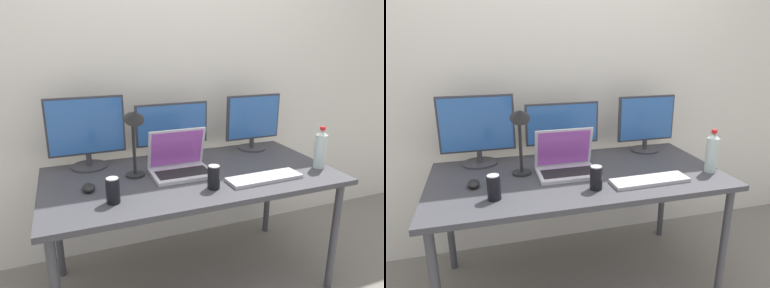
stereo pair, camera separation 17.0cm
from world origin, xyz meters
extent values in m
plane|color=gray|center=(0.00, 0.00, 0.00)|extent=(16.00, 16.00, 0.00)
cube|color=silver|center=(0.00, 0.59, 1.30)|extent=(7.00, 0.08, 2.60)
cylinder|color=#424247|center=(0.78, -0.36, 0.35)|extent=(0.04, 0.04, 0.71)
cylinder|color=#424247|center=(-0.78, 0.36, 0.35)|extent=(0.04, 0.04, 0.71)
cylinder|color=#424247|center=(0.78, 0.36, 0.35)|extent=(0.04, 0.04, 0.71)
cube|color=#3D3D42|center=(0.00, 0.00, 0.72)|extent=(1.67, 0.83, 0.03)
cylinder|color=#38383D|center=(-0.55, 0.33, 0.75)|extent=(0.22, 0.22, 0.01)
cylinder|color=#38383D|center=(-0.55, 0.33, 0.79)|extent=(0.03, 0.03, 0.07)
cube|color=#38383D|center=(-0.55, 0.33, 1.00)|extent=(0.45, 0.02, 0.35)
cube|color=#3366B2|center=(-0.55, 0.31, 1.00)|extent=(0.43, 0.01, 0.32)
cylinder|color=#38383D|center=(-0.02, 0.32, 0.75)|extent=(0.21, 0.21, 0.01)
cylinder|color=#38383D|center=(-0.02, 0.32, 0.79)|extent=(0.03, 0.03, 0.08)
cube|color=#38383D|center=(-0.02, 0.32, 0.97)|extent=(0.48, 0.02, 0.27)
cube|color=#3366B2|center=(-0.02, 0.31, 0.97)|extent=(0.46, 0.01, 0.25)
cylinder|color=#38383D|center=(0.57, 0.30, 0.75)|extent=(0.19, 0.19, 0.01)
cylinder|color=#38383D|center=(0.57, 0.30, 0.78)|extent=(0.03, 0.03, 0.07)
cube|color=#38383D|center=(0.57, 0.30, 0.97)|extent=(0.41, 0.02, 0.31)
cube|color=#3366B2|center=(0.57, 0.28, 0.97)|extent=(0.38, 0.01, 0.29)
cube|color=silver|center=(-0.06, 0.00, 0.75)|extent=(0.35, 0.24, 0.02)
cube|color=black|center=(-0.06, -0.02, 0.76)|extent=(0.30, 0.13, 0.00)
cube|color=silver|center=(-0.06, 0.09, 0.88)|extent=(0.35, 0.07, 0.24)
cube|color=#A54CB2|center=(-0.06, 0.09, 0.88)|extent=(0.31, 0.06, 0.21)
cube|color=#B2B2B7|center=(0.34, -0.23, 0.75)|extent=(0.44, 0.14, 0.02)
ellipsoid|color=black|center=(-0.58, -0.04, 0.76)|extent=(0.07, 0.10, 0.04)
cylinder|color=silver|center=(0.76, -0.18, 0.84)|extent=(0.07, 0.07, 0.21)
cone|color=silver|center=(0.76, -0.18, 0.96)|extent=(0.06, 0.06, 0.03)
cylinder|color=red|center=(0.76, -0.18, 0.99)|extent=(0.03, 0.03, 0.02)
cylinder|color=black|center=(0.03, -0.23, 0.80)|extent=(0.07, 0.07, 0.12)
cylinder|color=silver|center=(0.03, -0.23, 0.86)|extent=(0.06, 0.06, 0.00)
cylinder|color=black|center=(-0.48, -0.22, 0.80)|extent=(0.07, 0.07, 0.12)
cylinder|color=silver|center=(-0.48, -0.22, 0.86)|extent=(0.06, 0.06, 0.00)
cylinder|color=black|center=(-0.32, 0.08, 0.75)|extent=(0.11, 0.11, 0.01)
cylinder|color=black|center=(-0.32, 0.08, 0.91)|extent=(0.02, 0.02, 0.32)
cone|color=black|center=(-0.32, 0.02, 1.11)|extent=(0.11, 0.12, 0.11)
camera|label=1|loc=(-0.66, -1.74, 1.48)|focal=32.00mm
camera|label=2|loc=(-0.50, -1.79, 1.48)|focal=32.00mm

